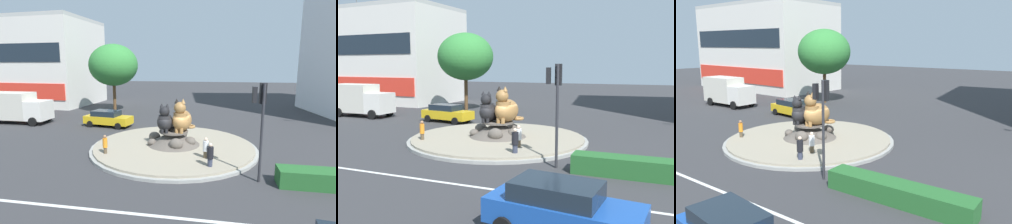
% 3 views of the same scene
% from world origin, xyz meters
% --- Properties ---
extents(ground_plane, '(160.00, 160.00, 0.00)m').
position_xyz_m(ground_plane, '(0.00, 0.00, 0.00)').
color(ground_plane, '#333335').
extents(lane_centreline, '(112.00, 0.20, 0.01)m').
position_xyz_m(lane_centreline, '(0.00, -8.92, 0.00)').
color(lane_centreline, silver).
rests_on(lane_centreline, ground).
extents(roundabout_island, '(11.96, 11.96, 1.32)m').
position_xyz_m(roundabout_island, '(-0.00, -0.00, 0.34)').
color(roundabout_island, gray).
rests_on(roundabout_island, ground).
extents(cat_statue_black, '(1.34, 2.11, 2.08)m').
position_xyz_m(cat_statue_black, '(-0.58, -0.27, 2.09)').
color(cat_statue_black, black).
rests_on(cat_statue_black, roundabout_island).
extents(cat_statue_tabby, '(1.82, 2.45, 2.42)m').
position_xyz_m(cat_statue_tabby, '(0.59, -0.01, 2.21)').
color(cat_statue_tabby, '#9E703D').
rests_on(cat_statue_tabby, roundabout_island).
extents(traffic_light_mast, '(0.71, 0.57, 5.14)m').
position_xyz_m(traffic_light_mast, '(5.19, -4.76, 3.76)').
color(traffic_light_mast, '#2D2D33').
rests_on(traffic_light_mast, ground).
extents(shophouse_block, '(21.72, 12.50, 16.47)m').
position_xyz_m(shophouse_block, '(-26.63, 19.81, 6.43)').
color(shophouse_block, silver).
rests_on(shophouse_block, ground).
extents(clipped_hedge_strip, '(6.89, 1.20, 0.90)m').
position_xyz_m(clipped_hedge_strip, '(9.59, -4.99, 0.45)').
color(clipped_hedge_strip, '#235B28').
rests_on(clipped_hedge_strip, ground).
extents(broadleaf_tree_behind_island, '(6.16, 6.16, 8.65)m').
position_xyz_m(broadleaf_tree_behind_island, '(-9.91, 13.79, 6.02)').
color(broadleaf_tree_behind_island, brown).
rests_on(broadleaf_tree_behind_island, ground).
extents(pedestrian_orange_shirt, '(0.30, 0.30, 1.55)m').
position_xyz_m(pedestrian_orange_shirt, '(-4.07, -2.85, 0.83)').
color(pedestrian_orange_shirt, brown).
rests_on(pedestrian_orange_shirt, ground).
extents(pedestrian_black_shirt, '(0.38, 0.38, 1.69)m').
position_xyz_m(pedestrian_black_shirt, '(2.73, -3.91, 0.88)').
color(pedestrian_black_shirt, '#33384C').
rests_on(pedestrian_black_shirt, ground).
extents(pedestrian_white_shirt, '(0.35, 0.35, 1.62)m').
position_xyz_m(pedestrian_white_shirt, '(2.42, -2.54, 0.85)').
color(pedestrian_white_shirt, brown).
rests_on(pedestrian_white_shirt, ground).
extents(sedan_on_far_lane, '(4.89, 2.51, 1.58)m').
position_xyz_m(sedan_on_far_lane, '(-7.53, 5.81, 0.83)').
color(sedan_on_far_lane, gold).
rests_on(sedan_on_far_lane, ground).
extents(hatchback_near_shophouse, '(4.80, 2.49, 1.65)m').
position_xyz_m(hatchback_near_shophouse, '(7.23, -11.84, 0.86)').
color(hatchback_near_shophouse, '#19479E').
rests_on(hatchback_near_shophouse, ground).
extents(delivery_box_truck, '(6.45, 2.64, 3.21)m').
position_xyz_m(delivery_box_truck, '(-17.44, 5.69, 1.71)').
color(delivery_box_truck, silver).
rests_on(delivery_box_truck, ground).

